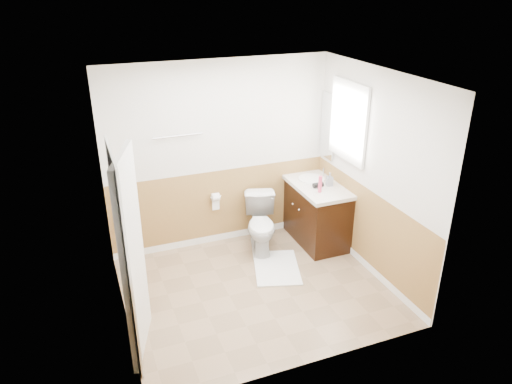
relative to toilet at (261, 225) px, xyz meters
name	(u,v)px	position (x,y,z in m)	size (l,w,h in m)	color
floor	(256,289)	(-0.41, -0.85, -0.37)	(3.00, 3.00, 0.00)	#8C7051
ceiling	(256,77)	(-0.41, -0.85, 2.13)	(3.00, 3.00, 0.00)	white
wall_back	(220,156)	(-0.41, 0.45, 0.88)	(3.00, 3.00, 0.00)	silver
wall_front	(311,252)	(-0.41, -2.15, 0.88)	(3.00, 3.00, 0.00)	silver
wall_left	(113,217)	(-1.91, -0.85, 0.88)	(3.00, 3.00, 0.00)	silver
wall_right	(373,175)	(1.09, -0.85, 0.88)	(3.00, 3.00, 0.00)	silver
wainscot_back	(222,207)	(-0.41, 0.44, 0.13)	(3.00, 3.00, 0.00)	#A78042
wainscot_front	(307,322)	(-0.41, -2.14, 0.13)	(3.00, 3.00, 0.00)	#A78042
wainscot_left	(123,281)	(-1.90, -0.85, 0.13)	(2.60, 2.60, 0.00)	#A78042
wainscot_right	(367,230)	(1.08, -0.85, 0.13)	(2.60, 2.60, 0.00)	#A78042
toilet	(261,225)	(0.00, 0.00, 0.00)	(0.41, 0.73, 0.74)	silver
bath_mat	(277,268)	(0.00, -0.53, -0.36)	(0.55, 0.80, 0.02)	white
vanity_cabinet	(315,213)	(0.80, -0.01, 0.03)	(0.55, 1.10, 0.80)	black
vanity_knob_left	(299,210)	(0.50, -0.11, 0.18)	(0.03, 0.03, 0.03)	silver
vanity_knob_right	(293,204)	(0.50, 0.09, 0.18)	(0.03, 0.03, 0.03)	silver
countertop	(316,185)	(0.79, -0.01, 0.45)	(0.60, 1.15, 0.05)	silver
sink_basin	(312,179)	(0.80, 0.14, 0.49)	(0.36, 0.36, 0.02)	white
faucet	(323,173)	(0.98, 0.14, 0.55)	(0.02, 0.02, 0.14)	#B3B4BA
lotion_bottle	(320,184)	(0.70, -0.28, 0.59)	(0.05, 0.05, 0.22)	#D7375C
soap_dispenser	(330,179)	(0.92, -0.14, 0.57)	(0.08, 0.08, 0.18)	gray
hair_dryer_body	(318,185)	(0.75, -0.14, 0.51)	(0.07, 0.07, 0.14)	black
hair_dryer_handle	(316,187)	(0.72, -0.14, 0.48)	(0.03, 0.03, 0.07)	black
mirror_panel	(328,126)	(1.06, 0.25, 1.18)	(0.02, 0.35, 0.90)	silver
window_frame	(348,121)	(1.06, -0.26, 1.38)	(0.04, 0.80, 1.00)	white
window_glass	(349,121)	(1.07, -0.26, 1.38)	(0.01, 0.70, 0.90)	white
door	(133,258)	(-1.81, -1.30, 0.65)	(0.05, 0.80, 2.04)	white
door_frame	(124,258)	(-1.89, -1.30, 0.66)	(0.02, 0.92, 2.10)	white
door_knob	(135,246)	(-1.75, -0.97, 0.58)	(0.06, 0.06, 0.06)	silver
towel_bar	(178,136)	(-0.96, 0.40, 1.23)	(0.02, 0.02, 0.62)	silver
tp_holder_bar	(216,197)	(-0.51, 0.38, 0.33)	(0.02, 0.02, 0.14)	silver
tp_roll	(216,197)	(-0.51, 0.38, 0.33)	(0.11, 0.11, 0.10)	white
tp_sheet	(216,204)	(-0.51, 0.38, 0.22)	(0.10, 0.01, 0.16)	white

